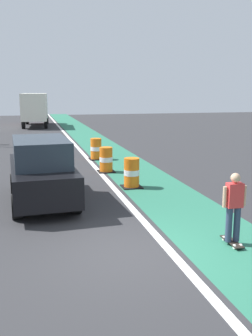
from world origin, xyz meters
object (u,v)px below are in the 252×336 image
object	(u,v)px
skateboarder_on_lane	(234,207)
traffic_barrel_back	(96,149)
parked_suv_nearest	(42,170)
traffic_barrel_front	(132,173)
traffic_barrel_mid	(106,160)
delivery_truck_down_block	(35,108)

from	to	relation	value
skateboarder_on_lane	traffic_barrel_back	xyz separation A→B (m)	(-1.12, 11.90, -0.38)
parked_suv_nearest	traffic_barrel_back	bearing A→B (deg)	67.78
traffic_barrel_front	traffic_barrel_mid	size ratio (longest dim) A/B	1.00
skateboarder_on_lane	delivery_truck_down_block	bearing A→B (deg)	96.63
parked_suv_nearest	delivery_truck_down_block	size ratio (longest dim) A/B	0.61
skateboarder_on_lane	traffic_barrel_front	distance (m)	5.83
skateboarder_on_lane	traffic_barrel_mid	xyz separation A→B (m)	(-1.23, 8.68, -0.38)
parked_suv_nearest	traffic_barrel_mid	xyz separation A→B (m)	(2.88, 4.10, -0.50)
parked_suv_nearest	delivery_truck_down_block	world-z (taller)	delivery_truck_down_block
parked_suv_nearest	delivery_truck_down_block	xyz separation A→B (m)	(0.40, 27.37, 0.81)
traffic_barrel_front	delivery_truck_down_block	xyz separation A→B (m)	(-2.85, 26.19, 1.31)
skateboarder_on_lane	traffic_barrel_front	bearing A→B (deg)	98.52
traffic_barrel_mid	traffic_barrel_back	bearing A→B (deg)	87.94
parked_suv_nearest	traffic_barrel_front	size ratio (longest dim) A/B	4.30
traffic_barrel_front	traffic_barrel_mid	world-z (taller)	same
skateboarder_on_lane	delivery_truck_down_block	size ratio (longest dim) A/B	0.22
traffic_barrel_mid	delivery_truck_down_block	xyz separation A→B (m)	(-2.48, 23.27, 1.31)
parked_suv_nearest	delivery_truck_down_block	distance (m)	27.38
traffic_barrel_front	delivery_truck_down_block	world-z (taller)	delivery_truck_down_block
traffic_barrel_front	delivery_truck_down_block	distance (m)	26.38
skateboarder_on_lane	parked_suv_nearest	world-z (taller)	parked_suv_nearest
traffic_barrel_back	delivery_truck_down_block	xyz separation A→B (m)	(-2.60, 20.04, 1.31)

